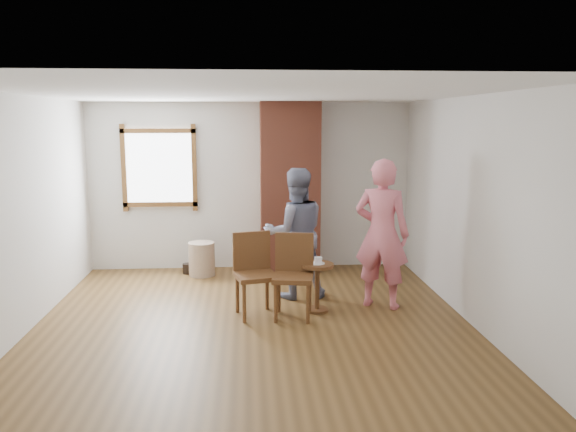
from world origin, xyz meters
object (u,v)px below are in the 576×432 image
object	(u,v)px
dining_chair_right	(294,271)
man	(295,233)
stoneware_crock	(202,259)
person_pink	(382,234)
dining_chair_left	(254,269)
side_table	(317,279)

from	to	relation	value
dining_chair_right	man	size ratio (longest dim) A/B	0.58
stoneware_crock	person_pink	world-z (taller)	person_pink
man	person_pink	size ratio (longest dim) A/B	0.92
man	person_pink	xyz separation A→B (m)	(1.03, -0.48, 0.08)
dining_chair_left	man	world-z (taller)	man
stoneware_crock	person_pink	size ratio (longest dim) A/B	0.27
stoneware_crock	dining_chair_left	distance (m)	1.97
stoneware_crock	man	xyz separation A→B (m)	(1.32, -1.13, 0.60)
stoneware_crock	dining_chair_left	bearing A→B (deg)	-66.63
dining_chair_left	side_table	world-z (taller)	dining_chair_left
dining_chair_right	stoneware_crock	bearing A→B (deg)	132.46
stoneware_crock	dining_chair_right	world-z (taller)	dining_chair_right
dining_chair_left	person_pink	size ratio (longest dim) A/B	0.53
dining_chair_left	man	distance (m)	0.91
stoneware_crock	dining_chair_left	size ratio (longest dim) A/B	0.51
dining_chair_right	man	bearing A→B (deg)	92.55
stoneware_crock	man	size ratio (longest dim) A/B	0.30
dining_chair_right	man	xyz separation A→B (m)	(0.09, 0.75, 0.30)
dining_chair_left	man	xyz separation A→B (m)	(0.55, 0.65, 0.30)
stoneware_crock	side_table	distance (m)	2.33
man	person_pink	world-z (taller)	person_pink
dining_chair_left	side_table	distance (m)	0.79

